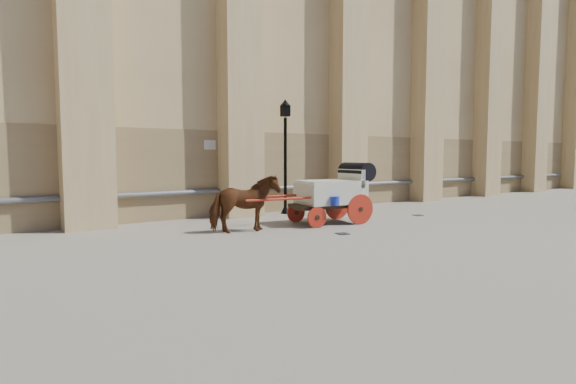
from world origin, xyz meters
TOP-DOWN VIEW (x-y plane):
  - ground at (0.00, 0.00)m, footprint 90.00×90.00m
  - cathedral at (2.07, 7.81)m, footprint 44.80×9.20m
  - horse at (-2.56, 0.53)m, footprint 1.99×1.12m
  - carriage at (0.66, 0.50)m, footprint 4.46×1.70m
  - street_lamp at (0.69, 3.31)m, footprint 0.39×0.39m
  - drain_grate_near at (-0.50, -1.21)m, footprint 0.39×0.39m
  - drain_grate_far at (4.28, 0.17)m, footprint 0.42×0.42m

SIDE VIEW (x-z plane):
  - ground at x=0.00m, z-range 0.00..0.00m
  - drain_grate_near at x=-0.50m, z-range 0.00..0.01m
  - drain_grate_far at x=4.28m, z-range 0.00..0.01m
  - horse at x=-2.56m, z-range 0.00..1.59m
  - carriage at x=0.66m, z-range 0.08..1.98m
  - street_lamp at x=0.69m, z-range 0.15..4.31m
  - cathedral at x=2.07m, z-range -0.59..18.61m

